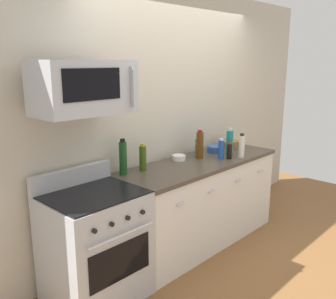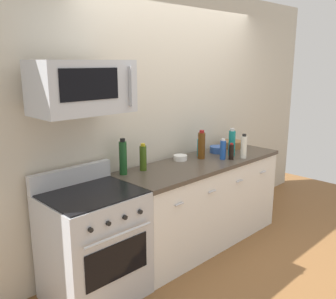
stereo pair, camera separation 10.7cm
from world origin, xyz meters
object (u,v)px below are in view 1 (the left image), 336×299
object	(u,v)px
bottle_soda_blue	(221,149)
bottle_olive_oil	(143,158)
bowl_blue_mixing	(215,149)
microwave	(84,87)
bottle_wine_green	(123,158)
bottle_vinegar_white	(242,146)
bottle_soy_sauce_dark	(229,151)
bottle_dish_soap	(198,147)
bottle_sparkling_teal	(230,142)
bottle_wine_amber	(200,145)
bowl_white_ceramic	(179,157)
bowl_wooden_salad	(229,144)
range_oven	(95,245)

from	to	relation	value
bottle_soda_blue	bottle_olive_oil	world-z (taller)	bottle_olive_oil
bowl_blue_mixing	bottle_olive_oil	bearing A→B (deg)	176.59
microwave	bottle_wine_green	world-z (taller)	microwave
bottle_vinegar_white	bottle_soda_blue	world-z (taller)	bottle_vinegar_white
bottle_soy_sauce_dark	bottle_olive_oil	distance (m)	1.00
microwave	bottle_dish_soap	size ratio (longest dim) A/B	3.62
bottle_olive_oil	bottle_sparkling_teal	distance (m)	1.10
bottle_vinegar_white	bottle_sparkling_teal	distance (m)	0.16
bottle_soy_sauce_dark	bottle_wine_green	bearing A→B (deg)	161.61
bottle_sparkling_teal	bottle_soda_blue	bearing A→B (deg)	-170.64
bottle_vinegar_white	bowl_blue_mixing	world-z (taller)	bottle_vinegar_white
bottle_dish_soap	bottle_soy_sauce_dark	size ratio (longest dim) A/B	1.16
bottle_wine_amber	microwave	bearing A→B (deg)	-178.86
bottle_dish_soap	bottle_olive_oil	bearing A→B (deg)	178.80
bottle_vinegar_white	bottle_wine_amber	bearing A→B (deg)	137.21
bottle_vinegar_white	bottle_soy_sauce_dark	xyz separation A→B (m)	(-0.14, 0.06, -0.04)
bowl_blue_mixing	microwave	bearing A→B (deg)	-177.73
microwave	bottle_soda_blue	size ratio (longest dim) A/B	3.35
bottle_soy_sauce_dark	microwave	bearing A→B (deg)	172.40
bottle_olive_oil	bowl_white_ceramic	xyz separation A→B (m)	(0.52, 0.01, -0.10)
bottle_soy_sauce_dark	bottle_olive_oil	xyz separation A→B (m)	(-0.93, 0.35, 0.04)
bottle_vinegar_white	bowl_wooden_salad	distance (m)	0.50
range_oven	bottle_olive_oil	distance (m)	0.93
bottle_wine_green	bowl_wooden_salad	size ratio (longest dim) A/B	1.41
bowl_wooden_salad	bottle_soy_sauce_dark	bearing A→B (deg)	-145.49
bottle_soda_blue	bottle_soy_sauce_dark	size ratio (longest dim) A/B	1.25
bottle_wine_green	bottle_soda_blue	bearing A→B (deg)	-16.21
bottle_soy_sauce_dark	bottle_dish_soap	bearing A→B (deg)	110.19
bottle_soda_blue	bowl_blue_mixing	world-z (taller)	bottle_soda_blue
bottle_dish_soap	bowl_wooden_salad	distance (m)	0.58
range_oven	microwave	size ratio (longest dim) A/B	1.44
bowl_wooden_salad	bottle_soda_blue	bearing A→B (deg)	-154.33
bottle_wine_amber	bowl_white_ceramic	bearing A→B (deg)	151.99
bottle_wine_green	bottle_sparkling_teal	distance (m)	1.32
microwave	bottle_soy_sauce_dark	xyz separation A→B (m)	(1.64, -0.22, -0.75)
bottle_sparkling_teal	bottle_wine_amber	bearing A→B (deg)	156.63
bottle_sparkling_teal	bowl_wooden_salad	xyz separation A→B (m)	(0.31, 0.21, -0.10)
bowl_white_ceramic	bottle_sparkling_teal	bearing A→B (deg)	-25.17
bowl_white_ceramic	bowl_wooden_salad	xyz separation A→B (m)	(0.86, -0.04, 0.02)
bowl_wooden_salad	bottle_dish_soap	bearing A→B (deg)	177.86
bottle_dish_soap	bowl_wooden_salad	size ratio (longest dim) A/B	0.86
bottle_soy_sauce_dark	bottle_wine_amber	bearing A→B (deg)	128.80
bowl_wooden_salad	bottle_vinegar_white	bearing A→B (deg)	-130.47
bottle_dish_soap	bottle_olive_oil	world-z (taller)	bottle_olive_oil
microwave	bottle_wine_green	distance (m)	0.85
bottle_vinegar_white	bottle_sparkling_teal	bearing A→B (deg)	87.16
bowl_blue_mixing	bowl_wooden_salad	xyz separation A→B (m)	(0.32, 0.03, 0.01)
bottle_dish_soap	bowl_wooden_salad	world-z (taller)	bottle_dish_soap
microwave	bowl_white_ceramic	size ratio (longest dim) A/B	5.15
bottle_soda_blue	bowl_white_ceramic	bearing A→B (deg)	139.90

